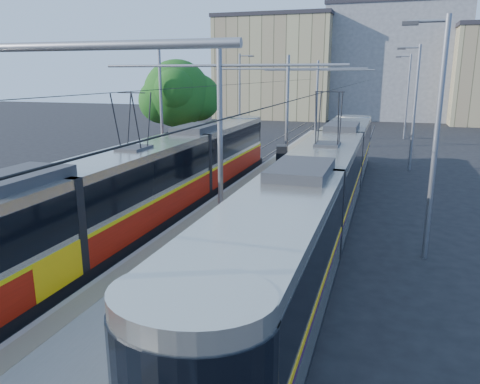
% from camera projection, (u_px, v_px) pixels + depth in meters
% --- Properties ---
extents(ground, '(160.00, 160.00, 0.00)m').
position_uv_depth(ground, '(106.00, 344.00, 11.06)').
color(ground, black).
rests_on(ground, ground).
extents(platform, '(4.00, 50.00, 0.30)m').
position_uv_depth(platform, '(274.00, 183.00, 26.73)').
color(platform, gray).
rests_on(platform, ground).
extents(tactile_strip_left, '(0.70, 50.00, 0.01)m').
position_uv_depth(tactile_strip_left, '(250.00, 179.00, 27.12)').
color(tactile_strip_left, gray).
rests_on(tactile_strip_left, platform).
extents(tactile_strip_right, '(0.70, 50.00, 0.01)m').
position_uv_depth(tactile_strip_right, '(300.00, 182.00, 26.27)').
color(tactile_strip_right, gray).
rests_on(tactile_strip_right, platform).
extents(rails, '(8.71, 70.00, 0.03)m').
position_uv_depth(rails, '(274.00, 185.00, 26.76)').
color(rails, gray).
rests_on(rails, ground).
extents(tram_left, '(2.43, 31.39, 5.50)m').
position_uv_depth(tram_left, '(136.00, 188.00, 18.98)').
color(tram_left, black).
rests_on(tram_left, ground).
extents(tram_right, '(2.43, 30.60, 5.50)m').
position_uv_depth(tram_right, '(326.00, 179.00, 19.93)').
color(tram_right, black).
rests_on(tram_right, ground).
extents(catenary, '(9.20, 70.00, 7.00)m').
position_uv_depth(catenary, '(263.00, 109.00, 23.03)').
color(catenary, gray).
rests_on(catenary, platform).
extents(street_lamps, '(15.18, 38.22, 8.00)m').
position_uv_depth(street_lamps, '(290.00, 107.00, 29.44)').
color(street_lamps, gray).
rests_on(street_lamps, ground).
extents(shelter, '(0.79, 1.07, 2.14)m').
position_uv_depth(shelter, '(281.00, 164.00, 25.58)').
color(shelter, black).
rests_on(shelter, platform).
extents(tree, '(4.92, 4.55, 7.15)m').
position_uv_depth(tree, '(182.00, 95.00, 31.26)').
color(tree, '#382314').
rests_on(tree, ground).
extents(building_left, '(16.32, 12.24, 14.12)m').
position_uv_depth(building_left, '(278.00, 68.00, 67.69)').
color(building_left, tan).
rests_on(building_left, ground).
extents(building_centre, '(18.36, 14.28, 15.52)m').
position_uv_depth(building_centre, '(394.00, 62.00, 66.53)').
color(building_centre, gray).
rests_on(building_centre, ground).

